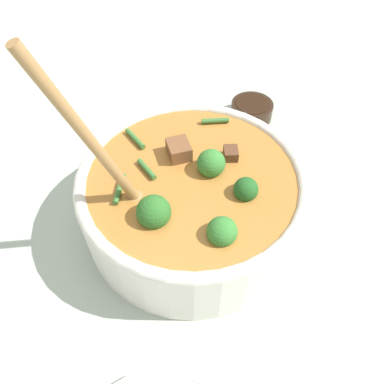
{
  "coord_description": "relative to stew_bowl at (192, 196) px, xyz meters",
  "views": [
    {
      "loc": [
        -0.23,
        -0.22,
        0.45
      ],
      "look_at": [
        0.0,
        0.0,
        0.07
      ],
      "focal_mm": 35.0,
      "sensor_mm": 36.0,
      "label": 1
    }
  ],
  "objects": [
    {
      "name": "ground_plane",
      "position": [
        0.0,
        0.0,
        -0.06
      ],
      "size": [
        4.0,
        4.0,
        0.0
      ],
      "primitive_type": "plane",
      "color": "#ADBCAD"
    },
    {
      "name": "stew_bowl",
      "position": [
        0.0,
        0.0,
        0.0
      ],
      "size": [
        0.3,
        0.3,
        0.31
      ],
      "color": "white",
      "rests_on": "ground_plane"
    },
    {
      "name": "condiment_bowl",
      "position": [
        0.25,
        0.09,
        -0.04
      ],
      "size": [
        0.08,
        0.08,
        0.03
      ],
      "color": "black",
      "rests_on": "ground_plane"
    }
  ]
}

